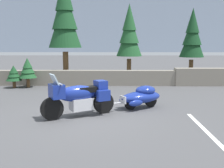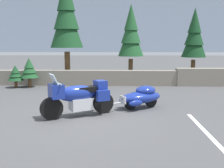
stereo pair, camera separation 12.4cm
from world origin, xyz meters
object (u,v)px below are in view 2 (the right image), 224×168
pine_tree_tall (66,14)px  pine_tree_far_right (194,35)px  car_shaped_trailer (141,96)px  touring_motorcycle (78,96)px  pine_tree_secondary (131,33)px

pine_tree_tall → pine_tree_far_right: bearing=8.7°
pine_tree_tall → car_shaped_trailer: bearing=-58.9°
touring_motorcycle → pine_tree_secondary: bearing=76.6°
car_shaped_trailer → touring_motorcycle: bearing=-150.9°
pine_tree_tall → pine_tree_far_right: (7.22, 1.10, -1.09)m
touring_motorcycle → pine_tree_far_right: (5.57, 8.20, 2.00)m
pine_tree_tall → pine_tree_secondary: bearing=13.0°
pine_tree_secondary → pine_tree_far_right: size_ratio=1.05×
touring_motorcycle → car_shaped_trailer: (1.97, 1.10, -0.21)m
pine_tree_secondary → touring_motorcycle: bearing=-103.4°
touring_motorcycle → pine_tree_tall: (-1.65, 7.10, 3.09)m
touring_motorcycle → pine_tree_tall: size_ratio=0.35×
touring_motorcycle → pine_tree_secondary: size_ratio=0.47×
pine_tree_far_right → touring_motorcycle: bearing=-124.2°
car_shaped_trailer → pine_tree_tall: bearing=121.1°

